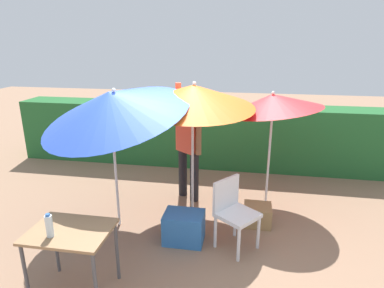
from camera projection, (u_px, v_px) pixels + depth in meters
The scene contains 11 objects.
ground_plane at pixel (188, 223), 4.79m from camera, with size 24.00×24.00×0.00m, color #937056.
hedge_row at pixel (209, 135), 6.84m from camera, with size 8.00×0.70×1.26m, color #23602D.
umbrella_rainbow at pixel (113, 104), 4.20m from camera, with size 2.03×1.95×2.29m.
umbrella_orange at pixel (193, 96), 4.54m from camera, with size 1.72×1.73×2.03m.
umbrella_yellow at pixel (273, 103), 4.89m from camera, with size 1.46×1.44×1.89m.
person_vendor at pixel (188, 144), 5.27m from camera, with size 0.49×0.40×1.88m.
chair_plastic at pixel (233, 210), 4.13m from camera, with size 0.62×0.62×0.89m.
cooler_box at pixel (184, 227), 4.31m from camera, with size 0.51×0.38×0.40m, color #2D6BB7.
crate_cardboard at pixel (257, 215), 4.73m from camera, with size 0.38×0.35×0.29m, color #9E7A4C.
folding_table at pixel (71, 238), 3.31m from camera, with size 0.80×0.60×0.74m.
bottle_water at pixel (49, 226), 3.15m from camera, with size 0.07×0.07×0.24m.
Camera 1 is at (0.77, -4.14, 2.55)m, focal length 31.11 mm.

